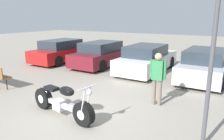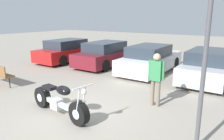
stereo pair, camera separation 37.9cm
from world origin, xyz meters
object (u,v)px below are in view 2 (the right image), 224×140
(motorcycle, at_px, (58,101))
(parked_car_red, at_px, (69,51))
(parked_car_silver, at_px, (209,66))
(parked_car_white, at_px, (151,59))
(parked_car_maroon, at_px, (107,54))
(lamp_post, at_px, (207,35))
(person_standing, at_px, (156,75))

(motorcycle, bearing_deg, parked_car_red, 132.51)
(parked_car_silver, bearing_deg, parked_car_white, -178.49)
(parked_car_red, xyz_separation_m, parked_car_maroon, (2.74, 0.30, 0.00))
(parked_car_silver, height_order, lamp_post, lamp_post)
(lamp_post, bearing_deg, person_standing, 134.47)
(lamp_post, height_order, person_standing, lamp_post)
(parked_car_maroon, relative_size, lamp_post, 1.19)
(parked_car_red, distance_m, parked_car_maroon, 2.76)
(parked_car_white, height_order, person_standing, person_standing)
(parked_car_red, relative_size, parked_car_maroon, 1.00)
(parked_car_red, bearing_deg, lamp_post, -30.96)
(parked_car_silver, relative_size, lamp_post, 1.19)
(lamp_post, bearing_deg, parked_car_white, 122.40)
(parked_car_white, bearing_deg, lamp_post, -57.60)
(parked_car_maroon, distance_m, parked_car_white, 2.75)
(parked_car_white, distance_m, person_standing, 4.44)
(person_standing, bearing_deg, parked_car_silver, 78.79)
(parked_car_maroon, distance_m, person_standing, 6.22)
(motorcycle, height_order, lamp_post, lamp_post)
(parked_car_maroon, bearing_deg, person_standing, -40.97)
(motorcycle, distance_m, parked_car_red, 8.00)
(parked_car_maroon, relative_size, parked_car_silver, 1.00)
(parked_car_red, bearing_deg, parked_car_white, 2.17)
(parked_car_red, xyz_separation_m, person_standing, (7.43, -3.77, 0.36))
(parked_car_white, bearing_deg, person_standing, -63.97)
(parked_car_silver, distance_m, lamp_post, 6.05)
(parked_car_maroon, height_order, parked_car_silver, same)
(motorcycle, relative_size, parked_car_red, 0.53)
(parked_car_silver, bearing_deg, parked_car_red, -178.05)
(parked_car_white, distance_m, lamp_post, 6.92)
(parked_car_silver, xyz_separation_m, person_standing, (-0.80, -4.05, 0.36))
(parked_car_red, xyz_separation_m, lamp_post, (9.07, -5.44, 1.76))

